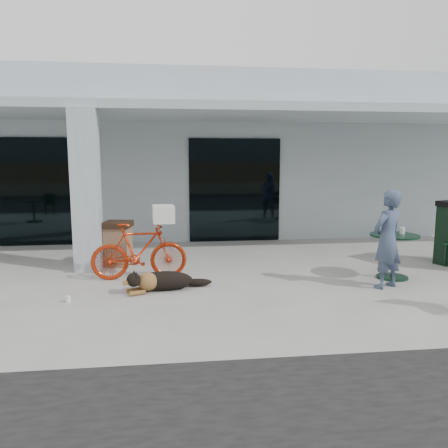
{
  "coord_description": "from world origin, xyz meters",
  "views": [
    {
      "loc": [
        0.14,
        -6.41,
        2.16
      ],
      "look_at": [
        1.08,
        1.36,
        1.0
      ],
      "focal_mm": 35.0,
      "sensor_mm": 36.0,
      "label": 1
    }
  ],
  "objects": [
    {
      "name": "ground",
      "position": [
        0.0,
        0.0,
        0.0
      ],
      "size": [
        80.0,
        80.0,
        0.0
      ],
      "primitive_type": "plane",
      "color": "#ADABA3",
      "rests_on": "ground"
    },
    {
      "name": "overhang",
      "position": [
        0.0,
        3.6,
        3.21
      ],
      "size": [
        22.0,
        2.8,
        0.18
      ],
      "primitive_type": "cube",
      "color": "silver",
      "rests_on": "column"
    },
    {
      "name": "trash_receptacle",
      "position": [
        -0.96,
        2.57,
        0.46
      ],
      "size": [
        0.62,
        0.62,
        0.91
      ],
      "primitive_type": null,
      "rotation": [
        0.0,
        0.0,
        -0.19
      ],
      "color": "#875F46",
      "rests_on": "ground"
    },
    {
      "name": "building",
      "position": [
        0.0,
        8.5,
        2.25
      ],
      "size": [
        22.0,
        7.0,
        4.5
      ],
      "primitive_type": "cube",
      "color": "silver",
      "rests_on": "ground"
    },
    {
      "name": "bicycle",
      "position": [
        -0.46,
        1.46,
        0.52
      ],
      "size": [
        1.75,
        0.61,
        1.03
      ],
      "primitive_type": "imported",
      "rotation": [
        0.0,
        0.0,
        1.65
      ],
      "color": "#AD2A0E",
      "rests_on": "ground"
    },
    {
      "name": "storefront_glass_left",
      "position": [
        -3.2,
        4.98,
        1.35
      ],
      "size": [
        2.8,
        0.06,
        2.7
      ],
      "primitive_type": "cube",
      "color": "black",
      "rests_on": "ground"
    },
    {
      "name": "column",
      "position": [
        -1.5,
        2.3,
        1.56
      ],
      "size": [
        0.5,
        0.5,
        3.12
      ],
      "primitive_type": "cube",
      "color": "silver",
      "rests_on": "ground"
    },
    {
      "name": "dog",
      "position": [
        -0.01,
        0.7,
        0.18
      ],
      "size": [
        1.16,
        0.75,
        0.37
      ],
      "primitive_type": null,
      "rotation": [
        0.0,
        0.0,
        0.37
      ],
      "color": "black",
      "rests_on": "ground"
    },
    {
      "name": "storefront_glass_right",
      "position": [
        1.8,
        4.98,
        1.35
      ],
      "size": [
        2.4,
        0.06,
        2.7
      ],
      "primitive_type": "cube",
      "color": "black",
      "rests_on": "ground"
    },
    {
      "name": "cup_on_table",
      "position": [
        4.32,
        1.01,
        0.87
      ],
      "size": [
        0.11,
        0.11,
        0.12
      ],
      "primitive_type": "cylinder",
      "rotation": [
        0.0,
        0.0,
        -0.29
      ],
      "color": "white",
      "rests_on": "cafe_table_far"
    },
    {
      "name": "cafe_table_far",
      "position": [
        4.15,
        0.96,
        0.41
      ],
      "size": [
        1.08,
        1.08,
        0.81
      ],
      "primitive_type": null,
      "rotation": [
        0.0,
        0.0,
        -0.29
      ],
      "color": "#123621",
      "rests_on": "ground"
    },
    {
      "name": "cup_near_dog",
      "position": [
        -1.45,
        0.24,
        0.05
      ],
      "size": [
        0.08,
        0.08,
        0.1
      ],
      "primitive_type": "cylinder",
      "rotation": [
        0.0,
        0.0,
        0.04
      ],
      "color": "white",
      "rests_on": "ground"
    },
    {
      "name": "laundry_basket",
      "position": [
        -0.01,
        1.5,
        1.18
      ],
      "size": [
        0.42,
        0.54,
        0.3
      ],
      "primitive_type": "cube",
      "rotation": [
        0.0,
        0.0,
        1.65
      ],
      "color": "white",
      "rests_on": "bicycle"
    },
    {
      "name": "person",
      "position": [
        3.73,
        0.4,
        0.83
      ],
      "size": [
        0.72,
        0.63,
        1.67
      ],
      "primitive_type": "imported",
      "rotation": [
        0.0,
        0.0,
        3.61
      ],
      "color": "#3F4D6A",
      "rests_on": "ground"
    }
  ]
}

